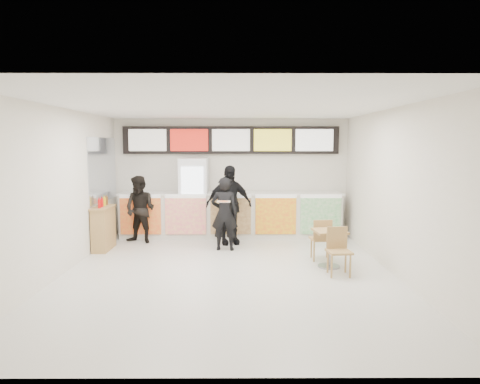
{
  "coord_description": "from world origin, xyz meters",
  "views": [
    {
      "loc": [
        0.18,
        -7.57,
        2.34
      ],
      "look_at": [
        0.22,
        1.2,
        1.36
      ],
      "focal_mm": 32.0,
      "sensor_mm": 36.0,
      "label": 1
    }
  ],
  "objects_px": {
    "customer_left": "(140,210)",
    "condiment_ledge": "(104,228)",
    "drinks_fridge": "(194,198)",
    "service_counter": "(231,215)",
    "customer_mid": "(229,205)",
    "cafe_table": "(329,241)",
    "customer_main": "(224,214)"
  },
  "relations": [
    {
      "from": "customer_mid",
      "to": "cafe_table",
      "type": "bearing_deg",
      "value": -59.04
    },
    {
      "from": "cafe_table",
      "to": "service_counter",
      "type": "bearing_deg",
      "value": 119.02
    },
    {
      "from": "condiment_ledge",
      "to": "customer_mid",
      "type": "bearing_deg",
      "value": 11.38
    },
    {
      "from": "drinks_fridge",
      "to": "customer_main",
      "type": "xyz_separation_m",
      "value": [
        0.81,
        -1.34,
        -0.18
      ]
    },
    {
      "from": "customer_main",
      "to": "condiment_ledge",
      "type": "bearing_deg",
      "value": 4.02
    },
    {
      "from": "cafe_table",
      "to": "condiment_ledge",
      "type": "relative_size",
      "value": 1.29
    },
    {
      "from": "customer_left",
      "to": "cafe_table",
      "type": "xyz_separation_m",
      "value": [
        4.08,
        -2.07,
        -0.3
      ]
    },
    {
      "from": "drinks_fridge",
      "to": "condiment_ledge",
      "type": "relative_size",
      "value": 1.73
    },
    {
      "from": "drinks_fridge",
      "to": "customer_left",
      "type": "height_order",
      "value": "drinks_fridge"
    },
    {
      "from": "drinks_fridge",
      "to": "customer_mid",
      "type": "relative_size",
      "value": 1.08
    },
    {
      "from": "drinks_fridge",
      "to": "condiment_ledge",
      "type": "height_order",
      "value": "drinks_fridge"
    },
    {
      "from": "service_counter",
      "to": "customer_main",
      "type": "bearing_deg",
      "value": -95.25
    },
    {
      "from": "drinks_fridge",
      "to": "customer_main",
      "type": "height_order",
      "value": "drinks_fridge"
    },
    {
      "from": "customer_main",
      "to": "cafe_table",
      "type": "bearing_deg",
      "value": 151.61
    },
    {
      "from": "customer_left",
      "to": "customer_mid",
      "type": "height_order",
      "value": "customer_mid"
    },
    {
      "from": "service_counter",
      "to": "customer_main",
      "type": "height_order",
      "value": "customer_main"
    },
    {
      "from": "customer_left",
      "to": "condiment_ledge",
      "type": "distance_m",
      "value": 1.0
    },
    {
      "from": "customer_mid",
      "to": "service_counter",
      "type": "bearing_deg",
      "value": 72.89
    },
    {
      "from": "customer_main",
      "to": "condiment_ledge",
      "type": "height_order",
      "value": "customer_main"
    },
    {
      "from": "service_counter",
      "to": "customer_left",
      "type": "height_order",
      "value": "customer_left"
    },
    {
      "from": "service_counter",
      "to": "customer_mid",
      "type": "height_order",
      "value": "customer_mid"
    },
    {
      "from": "service_counter",
      "to": "drinks_fridge",
      "type": "xyz_separation_m",
      "value": [
        -0.93,
        0.02,
        0.43
      ]
    },
    {
      "from": "customer_main",
      "to": "cafe_table",
      "type": "xyz_separation_m",
      "value": [
        2.05,
        -1.35,
        -0.32
      ]
    },
    {
      "from": "service_counter",
      "to": "drinks_fridge",
      "type": "height_order",
      "value": "drinks_fridge"
    },
    {
      "from": "customer_main",
      "to": "customer_left",
      "type": "relative_size",
      "value": 1.02
    },
    {
      "from": "drinks_fridge",
      "to": "customer_mid",
      "type": "xyz_separation_m",
      "value": [
        0.9,
        -0.74,
        -0.07
      ]
    },
    {
      "from": "customer_mid",
      "to": "condiment_ledge",
      "type": "distance_m",
      "value": 2.87
    },
    {
      "from": "service_counter",
      "to": "customer_left",
      "type": "bearing_deg",
      "value": -164.24
    },
    {
      "from": "service_counter",
      "to": "drinks_fridge",
      "type": "bearing_deg",
      "value": 179.01
    },
    {
      "from": "service_counter",
      "to": "condiment_ledge",
      "type": "distance_m",
      "value": 3.1
    },
    {
      "from": "customer_left",
      "to": "condiment_ledge",
      "type": "height_order",
      "value": "customer_left"
    },
    {
      "from": "customer_mid",
      "to": "cafe_table",
      "type": "xyz_separation_m",
      "value": [
        1.96,
        -1.95,
        -0.43
      ]
    }
  ]
}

